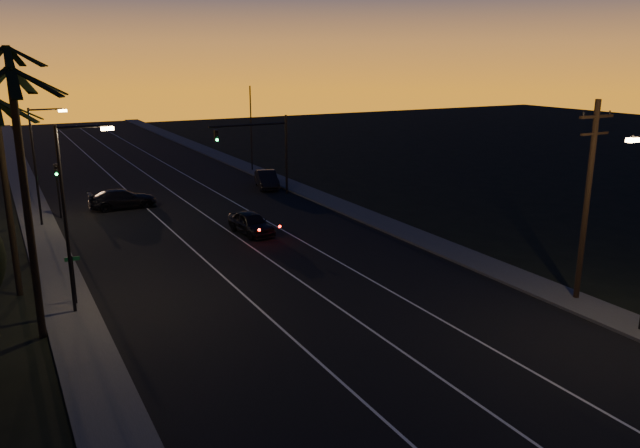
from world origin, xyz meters
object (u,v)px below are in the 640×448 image
utility_pole (587,197)px  cross_car (123,199)px  signal_mast (261,142)px  lead_car (251,223)px  right_car (267,179)px

utility_pole → cross_car: (-16.26, 31.07, -4.53)m
signal_mast → lead_car: size_ratio=1.38×
signal_mast → right_car: size_ratio=1.38×
lead_car → signal_mast: bearing=63.4°
lead_car → right_car: size_ratio=1.00×
utility_pole → cross_car: 35.36m
signal_mast → cross_car: 12.50m
signal_mast → lead_car: (-5.44, -10.87, -4.00)m
utility_pole → signal_mast: (-4.46, 29.99, -0.53)m
cross_car → signal_mast: bearing=-5.2°
utility_pole → right_car: 33.49m
cross_car → right_car: bearing=8.4°
signal_mast → right_car: 5.31m
signal_mast → cross_car: bearing=174.8°
utility_pole → lead_car: size_ratio=1.94×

